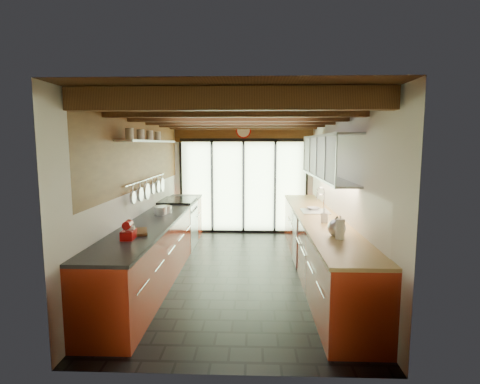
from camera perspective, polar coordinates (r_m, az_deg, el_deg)
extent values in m
plane|color=black|center=(6.21, -0.18, -12.00)|extent=(5.50, 5.50, 0.00)
plane|color=silver|center=(8.64, 0.54, 2.32)|extent=(3.20, 0.00, 3.20)
plane|color=silver|center=(3.20, -2.16, -6.31)|extent=(3.20, 0.00, 3.20)
plane|color=silver|center=(6.18, -15.17, 0.06)|extent=(0.00, 5.50, 5.50)
plane|color=silver|center=(6.06, 15.11, -0.08)|extent=(0.00, 5.50, 5.50)
plane|color=#472814|center=(5.89, -0.19, 12.64)|extent=(5.50, 5.50, 0.00)
cube|color=#593316|center=(3.64, -1.65, 14.03)|extent=(3.14, 0.14, 0.22)
cube|color=#593316|center=(4.53, -0.89, 12.70)|extent=(3.14, 0.14, 0.22)
cube|color=#593316|center=(5.43, -0.39, 11.82)|extent=(3.14, 0.14, 0.22)
cube|color=#593316|center=(6.32, -0.03, 11.18)|extent=(3.14, 0.14, 0.22)
cube|color=#593316|center=(7.22, 0.24, 10.70)|extent=(3.14, 0.14, 0.22)
cube|color=#593316|center=(8.12, 0.45, 10.33)|extent=(3.14, 0.14, 0.22)
cube|color=brown|center=(8.57, 0.54, 9.30)|extent=(3.14, 0.06, 0.50)
plane|color=brown|center=(6.32, -14.58, 6.37)|extent=(0.00, 4.90, 4.90)
plane|color=#C6EAAD|center=(8.65, 0.54, 0.82)|extent=(2.90, 0.00, 2.90)
cube|color=black|center=(8.79, -8.95, 0.84)|extent=(0.05, 0.04, 2.15)
cube|color=black|center=(8.72, 10.11, 0.76)|extent=(0.05, 0.04, 2.15)
cube|color=black|center=(8.60, 0.53, 0.79)|extent=(0.06, 0.05, 2.15)
cube|color=black|center=(8.55, 0.54, 7.97)|extent=(2.90, 0.05, 0.06)
cylinder|color=red|center=(8.53, 0.53, 9.31)|extent=(0.34, 0.04, 0.34)
cylinder|color=beige|center=(8.51, 0.53, 9.32)|extent=(0.28, 0.02, 0.28)
cube|color=#9B2812|center=(6.26, -12.04, -7.79)|extent=(0.65, 5.00, 0.88)
cube|color=black|center=(6.16, -12.15, -3.65)|extent=(0.68, 5.00, 0.04)
cube|color=silver|center=(7.63, -9.39, -4.99)|extent=(0.66, 0.90, 0.90)
cube|color=black|center=(7.54, -9.47, -1.35)|extent=(0.65, 0.90, 0.06)
cube|color=#9B2812|center=(6.16, 11.87, -8.02)|extent=(0.65, 5.00, 0.88)
cube|color=#9F814D|center=(6.06, 11.98, -3.82)|extent=(0.68, 5.00, 0.04)
cube|color=white|center=(6.50, 8.38, -7.14)|extent=(0.02, 0.60, 0.84)
cube|color=silver|center=(6.44, 11.38, -2.92)|extent=(0.45, 0.52, 0.02)
cylinder|color=silver|center=(6.44, 12.69, -1.38)|extent=(0.02, 0.02, 0.34)
torus|color=silver|center=(6.40, 12.21, 0.12)|extent=(0.14, 0.02, 0.14)
plane|color=silver|center=(6.24, 11.61, 5.30)|extent=(0.00, 3.00, 3.00)
cube|color=#9EA0A5|center=(6.29, 13.06, 2.22)|extent=(0.34, 3.00, 0.03)
cube|color=#9EA0A5|center=(6.27, 13.23, 8.32)|extent=(0.34, 3.00, 0.03)
cylinder|color=silver|center=(6.43, -13.93, 1.89)|extent=(0.02, 2.20, 0.02)
cube|color=silver|center=(6.29, -13.56, 7.54)|extent=(0.28, 2.60, 0.03)
cylinder|color=silver|center=(5.59, -16.01, -0.83)|extent=(0.04, 0.18, 0.18)
cylinder|color=silver|center=(5.92, -14.96, -0.35)|extent=(0.04, 0.22, 0.22)
cylinder|color=silver|center=(6.25, -14.02, 0.08)|extent=(0.04, 0.26, 0.26)
cylinder|color=silver|center=(6.58, -13.18, 0.46)|extent=(0.04, 0.18, 0.18)
cylinder|color=silver|center=(6.92, -12.43, 0.81)|extent=(0.04, 0.22, 0.22)
cylinder|color=silver|center=(7.21, -11.83, 1.08)|extent=(0.04, 0.26, 0.26)
cube|color=#B00E0E|center=(4.73, -16.62, -6.21)|extent=(0.16, 0.26, 0.11)
cylinder|color=#B00E0E|center=(4.68, -16.75, -4.77)|extent=(0.11, 0.17, 0.10)
cylinder|color=silver|center=(4.76, -16.46, -5.67)|extent=(0.13, 0.13, 0.11)
cylinder|color=silver|center=(6.18, -12.03, -2.81)|extent=(0.25, 0.25, 0.13)
cylinder|color=silver|center=(6.34, -11.68, -2.63)|extent=(0.33, 0.33, 0.11)
cube|color=brown|center=(4.99, -15.57, -5.89)|extent=(0.38, 0.45, 0.03)
sphere|color=silver|center=(4.82, 14.53, -5.18)|extent=(0.23, 0.23, 0.22)
cone|color=black|center=(4.79, 14.58, -3.75)|extent=(0.08, 0.08, 0.06)
cylinder|color=silver|center=(4.93, 14.23, -4.75)|extent=(0.03, 0.09, 0.05)
cylinder|color=white|center=(4.64, 15.02, -5.55)|extent=(0.13, 0.13, 0.24)
cylinder|color=silver|center=(4.61, 15.08, -3.77)|extent=(0.03, 0.03, 0.04)
imported|color=silver|center=(5.58, 12.78, -3.48)|extent=(0.12, 0.12, 0.21)
imported|color=silver|center=(6.59, 11.12, -2.50)|extent=(0.26, 0.26, 0.05)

